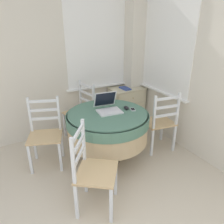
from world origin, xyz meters
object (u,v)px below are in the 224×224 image
object	(u,v)px
computer_mouse	(126,108)
cell_phone	(133,109)
dining_chair_near_right_window	(160,123)
book_on_cabinet	(125,88)
dining_chair_camera_near	(92,171)
laptop	(108,107)
dining_chair_left_flank	(45,134)
round_dining_table	(108,124)
dining_chair_near_back_window	(81,112)
corner_cabinet	(127,106)

from	to	relation	value
computer_mouse	cell_phone	size ratio (longest dim) A/B	0.75
dining_chair_near_right_window	book_on_cabinet	xyz separation A→B (m)	(-0.01, 0.99, 0.28)
computer_mouse	dining_chair_camera_near	world-z (taller)	dining_chair_camera_near
laptop	dining_chair_left_flank	world-z (taller)	laptop
laptop	dining_chair_camera_near	distance (m)	0.98
round_dining_table	laptop	bearing A→B (deg)	58.63
cell_phone	dining_chair_near_back_window	distance (m)	1.06
round_dining_table	computer_mouse	world-z (taller)	computer_mouse
dining_chair_near_back_window	book_on_cabinet	size ratio (longest dim) A/B	4.08
computer_mouse	dining_chair_left_flank	distance (m)	1.16
computer_mouse	corner_cabinet	world-z (taller)	computer_mouse
round_dining_table	dining_chair_near_right_window	distance (m)	0.85
computer_mouse	book_on_cabinet	world-z (taller)	computer_mouse
round_dining_table	dining_chair_near_back_window	xyz separation A→B (m)	(-0.06, 0.85, -0.12)
dining_chair_near_right_window	dining_chair_left_flank	size ratio (longest dim) A/B	1.00
dining_chair_near_back_window	corner_cabinet	distance (m)	0.96
dining_chair_near_right_window	corner_cabinet	world-z (taller)	dining_chair_near_right_window
laptop	corner_cabinet	size ratio (longest dim) A/B	0.51
cell_phone	corner_cabinet	size ratio (longest dim) A/B	0.17
corner_cabinet	dining_chair_near_right_window	bearing A→B (deg)	-92.95
corner_cabinet	cell_phone	bearing A→B (deg)	-118.63
cell_phone	book_on_cabinet	size ratio (longest dim) A/B	0.54
laptop	dining_chair_near_back_window	size ratio (longest dim) A/B	0.39
cell_phone	dining_chair_near_back_window	xyz separation A→B (m)	(-0.41, 0.93, -0.30)
round_dining_table	dining_chair_left_flank	xyz separation A→B (m)	(-0.77, 0.36, -0.12)
round_dining_table	dining_chair_camera_near	world-z (taller)	dining_chair_camera_near
dining_chair_near_back_window	dining_chair_left_flank	bearing A→B (deg)	-145.39
dining_chair_left_flank	corner_cabinet	xyz separation A→B (m)	(1.66, 0.55, -0.10)
dining_chair_near_right_window	dining_chair_left_flank	world-z (taller)	same
computer_mouse	corner_cabinet	bearing A→B (deg)	56.87
cell_phone	dining_chair_near_back_window	world-z (taller)	dining_chair_near_back_window
dining_chair_near_back_window	book_on_cabinet	distance (m)	0.93
cell_phone	corner_cabinet	bearing A→B (deg)	61.37
computer_mouse	dining_chair_left_flank	bearing A→B (deg)	159.91
laptop	dining_chair_near_back_window	xyz separation A→B (m)	(-0.10, 0.79, -0.35)
cell_phone	corner_cabinet	world-z (taller)	cell_phone
cell_phone	computer_mouse	bearing A→B (deg)	142.15
cell_phone	dining_chair_camera_near	distance (m)	1.10
cell_phone	corner_cabinet	xyz separation A→B (m)	(0.54, 0.99, -0.40)
dining_chair_left_flank	book_on_cabinet	size ratio (longest dim) A/B	4.08
cell_phone	laptop	bearing A→B (deg)	155.82
dining_chair_camera_near	book_on_cabinet	bearing A→B (deg)	48.76
dining_chair_near_back_window	dining_chair_near_right_window	size ratio (longest dim) A/B	1.00
laptop	dining_chair_near_right_window	bearing A→B (deg)	-12.11
laptop	cell_phone	xyz separation A→B (m)	(0.31, -0.14, -0.05)
dining_chair_near_right_window	dining_chair_camera_near	world-z (taller)	same
round_dining_table	cell_phone	bearing A→B (deg)	-12.26
round_dining_table	dining_chair_near_back_window	size ratio (longest dim) A/B	1.17
dining_chair_left_flank	corner_cabinet	world-z (taller)	dining_chair_left_flank
cell_phone	dining_chair_near_right_window	xyz separation A→B (m)	(0.49, -0.03, -0.30)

